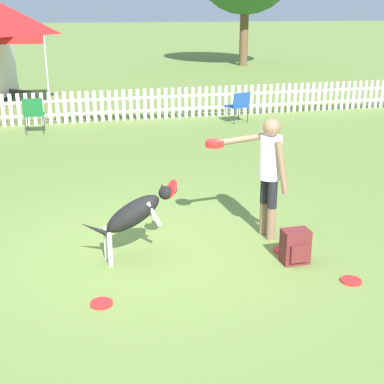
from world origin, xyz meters
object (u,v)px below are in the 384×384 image
leaping_dog (135,213)px  frisbee_near_handler (102,303)px  frisbee_midfield (282,250)px  folding_chair_blue_left (239,104)px  handler_person (267,165)px  folding_chair_green_right (34,112)px  backpack_on_grass (295,247)px  frisbee_near_dog (351,281)px

leaping_dog → frisbee_near_handler: bearing=-34.4°
frisbee_midfield → folding_chair_blue_left: 7.99m
handler_person → leaping_dog: handler_person is taller
folding_chair_green_right → leaping_dog: bearing=103.9°
frisbee_midfield → frisbee_near_handler: bearing=-163.2°
frisbee_near_handler → folding_chair_blue_left: size_ratio=0.29×
folding_chair_green_right → folding_chair_blue_left: bearing=-175.5°
frisbee_near_handler → handler_person: bearing=27.7°
frisbee_midfield → folding_chair_blue_left: size_ratio=0.29×
folding_chair_blue_left → leaping_dog: bearing=47.2°
leaping_dog → frisbee_midfield: size_ratio=5.18×
frisbee_midfield → backpack_on_grass: 0.38m
frisbee_near_dog → folding_chair_green_right: folding_chair_green_right is taller
frisbee_near_dog → frisbee_midfield: (-0.41, 0.92, 0.00)m
handler_person → leaping_dog: (-1.72, -0.20, -0.41)m
folding_chair_green_right → backpack_on_grass: bearing=115.1°
folding_chair_blue_left → frisbee_midfield: bearing=59.6°
handler_person → leaping_dog: size_ratio=1.32×
backpack_on_grass → frisbee_near_handler: bearing=-170.9°
leaping_dog → folding_chair_blue_left: size_ratio=1.48×
frisbee_near_dog → frisbee_near_handler: bearing=175.2°
frisbee_near_handler → backpack_on_grass: (2.31, 0.37, 0.19)m
leaping_dog → folding_chair_blue_left: 8.38m
backpack_on_grass → frisbee_near_dog: bearing=-56.1°
handler_person → frisbee_midfield: (0.06, -0.48, -0.97)m
leaping_dog → folding_chair_blue_left: (3.93, 7.40, -0.10)m
frisbee_near_dog → frisbee_midfield: bearing=114.0°
frisbee_near_dog → folding_chair_green_right: 9.26m
backpack_on_grass → folding_chair_blue_left: folding_chair_blue_left is taller
leaping_dog → frisbee_near_handler: leaping_dog is taller
backpack_on_grass → folding_chair_green_right: 8.55m
handler_person → folding_chair_blue_left: 7.55m
folding_chair_blue_left → frisbee_near_handler: bearing=47.2°
leaping_dog → backpack_on_grass: 1.93m
leaping_dog → frisbee_midfield: leaping_dog is taller
leaping_dog → frisbee_near_dog: 2.57m
leaping_dog → backpack_on_grass: bearing=65.0°
backpack_on_grass → leaping_dog: bearing=161.2°
frisbee_near_handler → folding_chair_green_right: (-0.74, 8.35, 0.51)m
frisbee_near_dog → frisbee_midfield: same height
frisbee_midfield → folding_chair_green_right: 8.25m
handler_person → frisbee_midfield: size_ratio=6.85×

